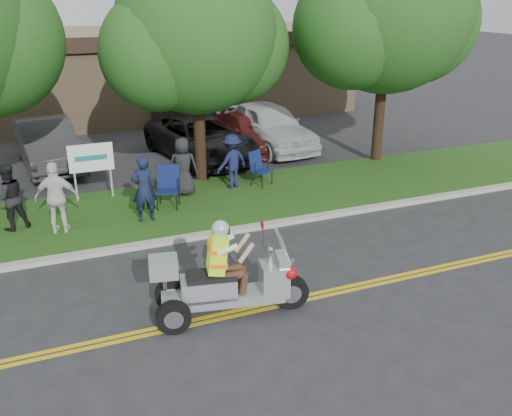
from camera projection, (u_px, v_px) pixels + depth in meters
name	position (u px, v px, depth m)	size (l,w,h in m)	color
ground	(277.00, 290.00, 11.22)	(120.00, 120.00, 0.00)	#28282B
centerline_near	(289.00, 304.00, 10.72)	(60.00, 0.10, 0.01)	gold
centerline_far	(286.00, 300.00, 10.86)	(60.00, 0.10, 0.01)	gold
curb	(229.00, 231.00, 13.83)	(60.00, 0.25, 0.12)	#A8A89E
grass_verge	(204.00, 203.00, 15.68)	(60.00, 4.00, 0.10)	#1E4913
commercial_building	(163.00, 70.00, 27.51)	(18.00, 8.20, 4.00)	#9E7F5B
tree_mid	(197.00, 39.00, 15.99)	(5.88, 4.80, 7.05)	#332114
tree_right	(389.00, 15.00, 17.84)	(6.86, 5.60, 8.07)	#332114
business_sign	(91.00, 161.00, 15.44)	(1.25, 0.06, 1.75)	silver
trike_scooter	(224.00, 283.00, 10.12)	(3.00, 1.25, 1.97)	black
lawn_chair_a	(168.00, 184.00, 15.10)	(0.80, 0.81, 1.16)	black
lawn_chair_b	(258.00, 166.00, 16.82)	(0.77, 0.78, 1.06)	black
spectator_adult_left	(144.00, 189.00, 14.05)	(0.64, 0.42, 1.76)	#131B36
spectator_adult_mid	(9.00, 197.00, 13.54)	(0.84, 0.65, 1.72)	black
spectator_adult_right	(57.00, 198.00, 13.36)	(1.07, 0.45, 1.83)	silver
spectator_chair_a	(232.00, 161.00, 16.48)	(1.08, 0.62, 1.68)	#171A40
spectator_chair_b	(183.00, 166.00, 15.87)	(0.85, 0.56, 1.75)	black
parked_car_left	(48.00, 144.00, 18.81)	(1.73, 4.96, 1.63)	#2E2E31
parked_car_mid	(201.00, 138.00, 19.76)	(2.52, 5.47, 1.52)	black
parked_car_right	(250.00, 132.00, 21.15)	(1.82, 4.48, 1.30)	#501312
parked_car_far_right	(268.00, 126.00, 21.06)	(2.09, 5.20, 1.77)	silver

